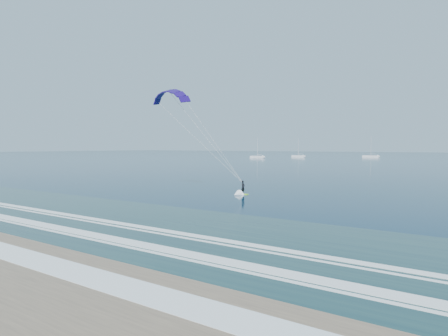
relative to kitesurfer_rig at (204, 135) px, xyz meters
name	(u,v)px	position (x,y,z in m)	size (l,w,h in m)	color
ground	(20,253)	(9.28, -30.19, -7.90)	(900.00, 900.00, 0.00)	#072B42
kitesurfer_rig	(204,135)	(0.00, 0.00, 0.00)	(13.84, 6.30, 15.24)	#9AF71D
sailboat_0	(257,157)	(-76.55, 146.41, -7.23)	(8.13, 2.40, 11.13)	silver
sailboat_1	(298,156)	(-63.96, 171.95, -7.23)	(7.63, 2.40, 10.63)	silver
sailboat_2	(371,156)	(-28.33, 191.80, -7.22)	(8.99, 2.40, 12.08)	silver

